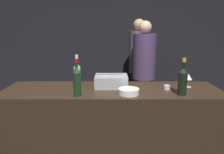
% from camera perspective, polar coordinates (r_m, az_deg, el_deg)
% --- Properties ---
extents(wall_back_chalkboard, '(6.40, 0.06, 2.80)m').
position_cam_1_polar(wall_back_chalkboard, '(4.56, -0.07, 9.47)').
color(wall_back_chalkboard, black).
rests_on(wall_back_chalkboard, ground_plane).
extents(bar_counter, '(2.22, 0.65, 1.05)m').
position_cam_1_polar(bar_counter, '(2.44, 0.00, -15.14)').
color(bar_counter, '#2D2116').
rests_on(bar_counter, ground_plane).
extents(ice_bin_with_bottles, '(0.34, 0.26, 0.12)m').
position_cam_1_polar(ice_bin_with_bottles, '(2.31, -0.18, -0.91)').
color(ice_bin_with_bottles, '#9EA0A5').
rests_on(ice_bin_with_bottles, bar_counter).
extents(bowl_white, '(0.20, 0.20, 0.06)m').
position_cam_1_polar(bowl_white, '(2.07, 4.39, -3.72)').
color(bowl_white, silver).
rests_on(bowl_white, bar_counter).
extents(wine_glass, '(0.08, 0.08, 0.14)m').
position_cam_1_polar(wine_glass, '(2.43, 19.30, -0.04)').
color(wine_glass, silver).
rests_on(wine_glass, bar_counter).
extents(candle_votive, '(0.06, 0.06, 0.05)m').
position_cam_1_polar(candle_votive, '(2.29, 14.13, -2.61)').
color(candle_votive, silver).
rests_on(candle_votive, bar_counter).
extents(white_wine_bottle, '(0.07, 0.07, 0.34)m').
position_cam_1_polar(white_wine_bottle, '(2.32, -9.08, 0.80)').
color(white_wine_bottle, '#9EA899').
rests_on(white_wine_bottle, bar_counter).
extents(champagne_bottle, '(0.08, 0.08, 0.35)m').
position_cam_1_polar(champagne_bottle, '(2.13, 17.99, -0.71)').
color(champagne_bottle, black).
rests_on(champagne_bottle, bar_counter).
extents(red_wine_bottle_burgundy, '(0.07, 0.07, 0.35)m').
position_cam_1_polar(red_wine_bottle_burgundy, '(2.01, -9.11, -0.91)').
color(red_wine_bottle_burgundy, '#143319').
rests_on(red_wine_bottle_burgundy, bar_counter).
extents(person_in_hoodie, '(0.34, 0.34, 1.82)m').
position_cam_1_polar(person_in_hoodie, '(4.10, 6.78, 3.73)').
color(person_in_hoodie, black).
rests_on(person_in_hoodie, ground_plane).
extents(person_blond_tee, '(0.38, 0.38, 1.78)m').
position_cam_1_polar(person_blond_tee, '(3.71, 8.26, 2.15)').
color(person_blond_tee, black).
rests_on(person_blond_tee, ground_plane).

